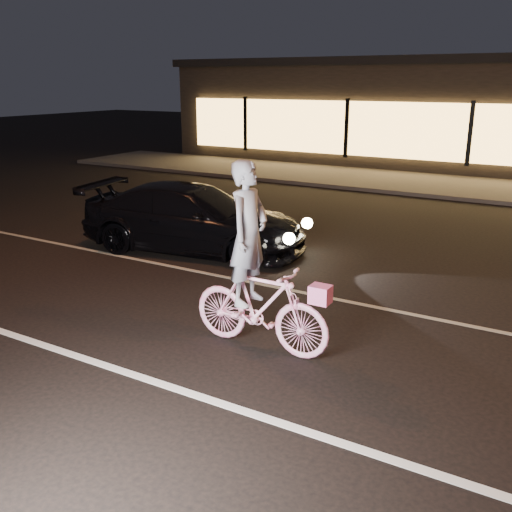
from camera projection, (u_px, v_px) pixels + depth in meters
The scene contains 7 objects.
ground at pixel (245, 340), 7.72m from camera, with size 90.00×90.00×0.00m, color black.
lane_stripe_near at pixel (177, 389), 6.48m from camera, with size 60.00×0.12×0.01m, color silver.
lane_stripe_far at pixel (308, 294), 9.37m from camera, with size 60.00×0.10×0.01m, color gray.
sidewalk at pixel (454, 187), 18.42m from camera, with size 30.00×4.00×0.12m, color #383533.
storefront at pixel (492, 112), 22.73m from camera, with size 25.40×8.42×4.20m.
cyclist at pixel (257, 285), 7.25m from camera, with size 1.95×0.67×2.45m.
sedan at pixel (194, 218), 11.59m from camera, with size 4.89×2.67×1.34m.
Camera 1 is at (3.68, -6.00, 3.37)m, focal length 40.00 mm.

